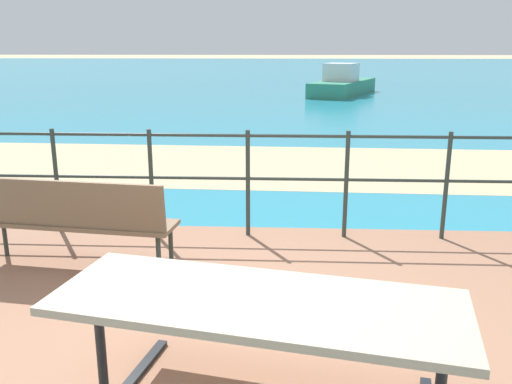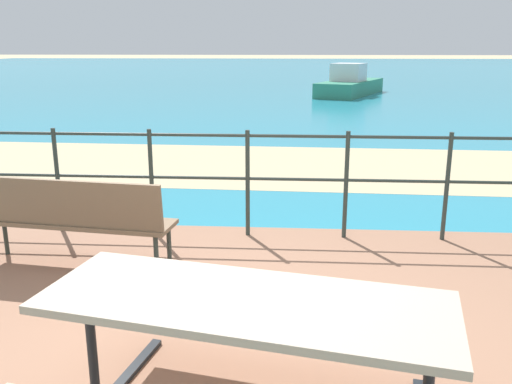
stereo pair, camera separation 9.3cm
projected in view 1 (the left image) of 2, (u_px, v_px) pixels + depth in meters
The scene contains 8 objects.
ground_plane at pixel (223, 372), 3.35m from camera, with size 240.00×240.00×0.00m, color tan.
patio_paving at pixel (223, 368), 3.34m from camera, with size 6.40×5.20×0.06m, color #996B51.
sea_water at pixel (280, 72), 41.92m from camera, with size 90.00×90.00×0.01m, color teal.
beach_strip at pixel (262, 165), 9.14m from camera, with size 54.00×3.40×0.01m, color tan.
picnic_table at pixel (257, 335), 2.52m from camera, with size 2.14×1.80×0.78m.
park_bench at pixel (69, 216), 4.57m from camera, with size 1.80×0.64×0.84m.
railing_fence at pixel (248, 172), 5.43m from camera, with size 5.94×0.04×1.09m.
boat_near at pixel (343, 85), 22.11m from camera, with size 3.21×5.33×1.27m.
Camera 1 is at (0.36, -2.93, 1.95)m, focal length 38.10 mm.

